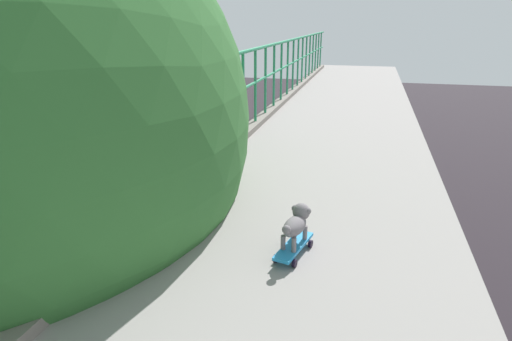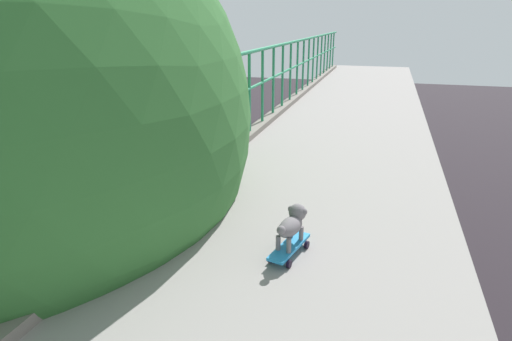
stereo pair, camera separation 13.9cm
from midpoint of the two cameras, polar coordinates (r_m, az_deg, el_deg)
The scene contains 3 objects.
city_bus at distance 23.33m, azimuth -10.80°, elevation 3.97°, with size 2.74×11.65×3.34m.
toy_skateboard at distance 3.37m, azimuth 3.78°, elevation -9.97°, with size 0.26×0.52×0.09m.
small_dog at distance 3.33m, azimuth 4.14°, elevation -6.77°, with size 0.21×0.40×0.28m.
Camera 1 is at (1.57, -0.53, 7.91)m, focal length 30.50 mm.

